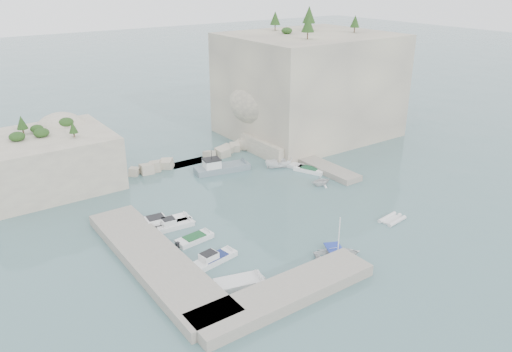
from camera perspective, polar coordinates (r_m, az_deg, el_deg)
ground at (r=58.84m, az=3.39°, el=-4.53°), size 400.00×400.00×0.00m
cliff_east at (r=86.77m, az=6.02°, el=10.28°), size 26.00×22.00×17.00m
cliff_terrace at (r=78.82m, az=2.68°, el=3.65°), size 8.00×10.00×2.50m
outcrop_west at (r=70.89m, az=-22.66°, el=1.60°), size 16.00×14.00×7.00m
quay_west at (r=50.18m, az=-11.46°, el=-9.42°), size 5.00×24.00×1.10m
quay_south at (r=44.84m, az=3.31°, el=-13.23°), size 18.00×4.00×1.10m
ledge_east at (r=73.68m, az=6.79°, el=1.43°), size 3.00×16.00×0.80m
breakwater at (r=75.06m, az=-7.70°, el=2.03°), size 28.00×3.00×1.40m
motorboat_a at (r=57.53m, az=-10.47°, el=-5.57°), size 6.87×2.69×1.40m
motorboat_b at (r=56.87m, az=-9.29°, el=-5.83°), size 4.87×2.01×1.40m
motorboat_c at (r=53.91m, az=-7.03°, el=-7.38°), size 4.63×2.12×0.70m
motorboat_d at (r=50.20m, az=-4.74°, el=-9.73°), size 5.43×2.37×1.40m
motorboat_e at (r=46.79m, az=-1.93°, el=-12.32°), size 5.24×3.24×0.70m
rowboat at (r=51.35m, az=9.29°, el=-9.17°), size 5.71×5.03×0.98m
inflatable_dinghy at (r=59.66m, az=15.27°, el=-4.95°), size 3.63×2.10×0.44m
tender_east_a at (r=67.39m, az=7.40°, el=-1.04°), size 3.20×2.88×1.49m
tender_east_b at (r=71.67m, az=6.13°, el=0.50°), size 3.50×5.11×0.70m
tender_east_c at (r=73.34m, az=3.99°, el=1.10°), size 2.84×4.70×0.70m
tender_east_d at (r=72.81m, az=2.61°, el=0.97°), size 4.34×3.05×1.57m
work_boat at (r=71.62m, az=-3.86°, el=0.57°), size 8.97×4.12×2.20m
rowboat_mast at (r=50.05m, az=9.47°, el=-6.64°), size 0.10×0.10×4.20m
vegetation at (r=83.08m, az=2.83°, el=16.42°), size 53.48×13.88×13.40m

